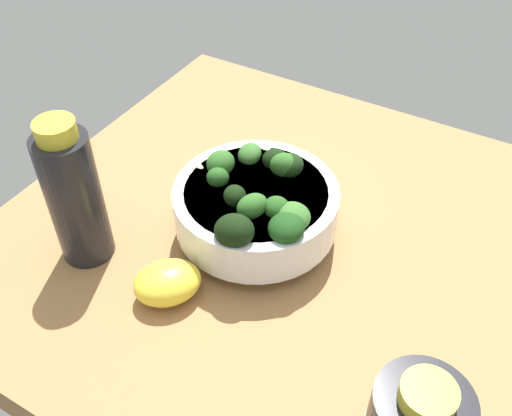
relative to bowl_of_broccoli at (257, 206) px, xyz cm
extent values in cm
cube|color=#996D42|center=(-1.45, -1.77, -6.95)|extent=(61.95, 61.95, 4.84)
cylinder|color=white|center=(0.15, -0.13, -3.70)|extent=(10.10, 10.10, 1.67)
cylinder|color=white|center=(0.15, -0.13, -0.36)|extent=(18.36, 18.36, 5.00)
cylinder|color=silver|center=(0.15, -0.13, 1.73)|extent=(15.86, 15.86, 0.80)
cylinder|color=#2F662B|center=(3.73, -4.87, 1.18)|extent=(1.47, 1.47, 1.20)
ellipsoid|color=#386B2B|center=(3.73, -4.87, 2.50)|extent=(4.12, 4.26, 3.70)
cylinder|color=#3C7A32|center=(-5.69, 3.95, 0.91)|extent=(1.87, 1.78, 1.72)
ellipsoid|color=#194216|center=(-5.69, 3.95, 2.80)|extent=(5.39, 5.40, 3.36)
cylinder|color=#4A8F3C|center=(-1.34, 7.03, 1.21)|extent=(1.65, 1.71, 1.34)
ellipsoid|color=black|center=(-1.34, 7.03, 2.92)|extent=(5.39, 4.25, 4.87)
cylinder|color=#2F662B|center=(-5.60, 2.09, 1.23)|extent=(1.50, 1.52, 1.74)
ellipsoid|color=#386B2B|center=(-5.60, 2.09, 2.85)|extent=(4.83, 4.56, 2.97)
cylinder|color=#2F662B|center=(-1.89, 3.45, 2.01)|extent=(1.64, 1.54, 1.27)
ellipsoid|color=#2D6023|center=(-1.89, 3.45, 3.37)|extent=(4.26, 4.90, 4.04)
cylinder|color=#3C7A32|center=(1.25, 2.49, 1.62)|extent=(1.46, 1.35, 1.07)
ellipsoid|color=black|center=(1.25, 2.49, 2.84)|extent=(4.01, 3.55, 3.20)
cylinder|color=#2F662B|center=(-3.60, 2.16, 1.88)|extent=(1.28, 1.45, 1.28)
ellipsoid|color=#23511C|center=(-3.60, 2.16, 3.12)|extent=(3.71, 3.82, 3.09)
cylinder|color=#4A8F3C|center=(-0.93, -4.55, 1.30)|extent=(1.54, 1.76, 1.79)
ellipsoid|color=#2D6023|center=(-0.93, -4.55, 3.00)|extent=(4.35, 4.49, 4.23)
cylinder|color=#589D47|center=(0.67, -5.39, 1.32)|extent=(1.19, 1.20, 1.08)
ellipsoid|color=black|center=(0.67, -5.39, 2.63)|extent=(3.60, 3.41, 3.71)
cylinder|color=#4A8F3C|center=(5.31, -1.12, 1.72)|extent=(1.25, 1.36, 1.06)
ellipsoid|color=#2D6023|center=(5.31, -1.12, 3.15)|extent=(4.58, 5.02, 4.22)
cylinder|color=#589D47|center=(-1.48, -4.96, 1.42)|extent=(1.60, 1.48, 1.42)
ellipsoid|color=black|center=(-1.48, -4.96, 2.85)|extent=(4.86, 4.44, 3.79)
cylinder|color=#589D47|center=(4.59, 0.63, 1.06)|extent=(1.54, 1.31, 1.79)
ellipsoid|color=#23511C|center=(4.59, 0.63, 2.63)|extent=(3.42, 3.76, 3.04)
ellipsoid|color=#DBBC84|center=(-2.83, 2.65, 2.94)|extent=(1.86, 1.04, 0.91)
ellipsoid|color=#DBBC84|center=(6.55, 1.60, 4.32)|extent=(2.03, 1.54, 0.65)
ellipsoid|color=#DBBC84|center=(2.53, -6.29, 3.00)|extent=(2.03, 1.49, 0.64)
ellipsoid|color=yellow|center=(3.53, 12.34, -2.53)|extent=(8.83, 8.95, 4.00)
cylinder|color=gold|center=(-23.64, 18.10, 8.09)|extent=(3.97, 3.97, 1.38)
cylinder|color=black|center=(15.16, 11.65, 3.27)|extent=(5.74, 5.74, 15.59)
cylinder|color=gold|center=(15.16, 11.65, 12.00)|extent=(4.05, 4.05, 1.89)
camera|label=1|loc=(-23.43, 40.95, 43.74)|focal=40.56mm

